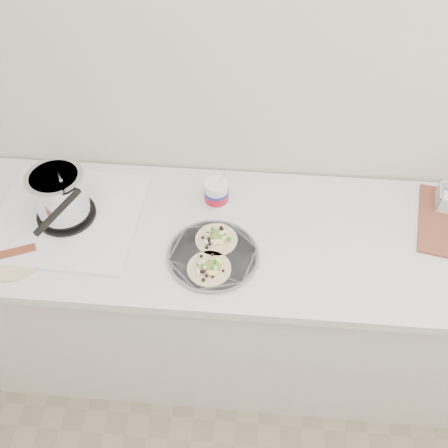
# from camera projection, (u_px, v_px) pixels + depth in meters

# --- Properties ---
(counter) EXTENTS (2.44, 0.66, 0.90)m
(counter) POSITION_uv_depth(u_px,v_px,m) (267.00, 300.00, 2.12)
(counter) COLOR silver
(counter) RESTS_ON ground
(stove) EXTENTS (0.54, 0.50, 0.25)m
(stove) POSITION_uv_depth(u_px,v_px,m) (63.00, 202.00, 1.77)
(stove) COLOR silver
(stove) RESTS_ON counter
(taco_plate) EXTENTS (0.32, 0.32, 0.04)m
(taco_plate) POSITION_uv_depth(u_px,v_px,m) (213.00, 254.00, 1.70)
(taco_plate) COLOR slate
(taco_plate) RESTS_ON counter
(tub) EXTENTS (0.09, 0.09, 0.21)m
(tub) POSITION_uv_depth(u_px,v_px,m) (217.00, 192.00, 1.83)
(tub) COLOR white
(tub) RESTS_ON counter
(bacon_plate) EXTENTS (0.23, 0.23, 0.02)m
(bacon_plate) POSITION_uv_depth(u_px,v_px,m) (14.00, 254.00, 1.71)
(bacon_plate) COLOR #C5B384
(bacon_plate) RESTS_ON counter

